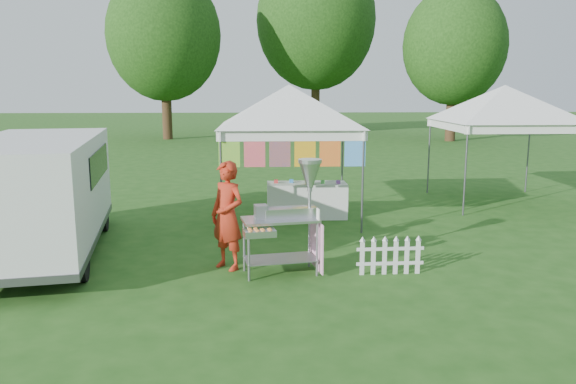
{
  "coord_description": "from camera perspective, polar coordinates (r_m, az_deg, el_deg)",
  "views": [
    {
      "loc": [
        -0.64,
        -8.97,
        2.92
      ],
      "look_at": [
        -0.15,
        0.83,
        1.1
      ],
      "focal_mm": 35.0,
      "sensor_mm": 36.0,
      "label": 1
    }
  ],
  "objects": [
    {
      "name": "picket_fence",
      "position": [
        9.1,
        10.33,
        -6.5
      ],
      "size": [
        1.08,
        0.05,
        0.56
      ],
      "rotation": [
        0.0,
        0.0,
        0.03
      ],
      "color": "silver",
      "rests_on": "ground"
    },
    {
      "name": "vendor",
      "position": [
        9.14,
        -6.17,
        -2.4
      ],
      "size": [
        0.77,
        0.75,
        1.78
      ],
      "primitive_type": "imported",
      "rotation": [
        0.0,
        0.0,
        -0.72
      ],
      "color": "#B22916",
      "rests_on": "ground"
    },
    {
      "name": "ground",
      "position": [
        9.46,
        1.17,
        -7.48
      ],
      "size": [
        120.0,
        120.0,
        0.0
      ],
      "primitive_type": "plane",
      "color": "#214F16",
      "rests_on": "ground"
    },
    {
      "name": "tree_right",
      "position": [
        32.83,
        16.57,
        14.03
      ],
      "size": [
        5.6,
        5.6,
        8.42
      ],
      "color": "#382414",
      "rests_on": "ground"
    },
    {
      "name": "display_table",
      "position": [
        12.83,
        1.91,
        -0.84
      ],
      "size": [
        1.8,
        0.7,
        0.8
      ],
      "primitive_type": "cube",
      "color": "white",
      "rests_on": "ground"
    },
    {
      "name": "canopy_right",
      "position": [
        15.26,
        21.2,
        10.07
      ],
      "size": [
        4.24,
        4.24,
        3.45
      ],
      "color": "#59595E",
      "rests_on": "ground"
    },
    {
      "name": "tree_mid",
      "position": [
        37.39,
        2.87,
        16.97
      ],
      "size": [
        7.6,
        7.6,
        11.52
      ],
      "color": "#382414",
      "rests_on": "ground"
    },
    {
      "name": "cargo_van",
      "position": [
        10.81,
        -24.0,
        -0.02
      ],
      "size": [
        2.78,
        5.24,
        2.07
      ],
      "rotation": [
        0.0,
        0.0,
        0.16
      ],
      "color": "silver",
      "rests_on": "ground"
    },
    {
      "name": "canopy_main",
      "position": [
        12.49,
        0.08,
        10.81
      ],
      "size": [
        4.24,
        4.24,
        3.45
      ],
      "color": "#59595E",
      "rests_on": "ground"
    },
    {
      "name": "tree_left",
      "position": [
        33.53,
        -12.49,
        15.25
      ],
      "size": [
        6.4,
        6.4,
        9.53
      ],
      "color": "#382414",
      "rests_on": "ground"
    },
    {
      "name": "donut_cart",
      "position": [
        8.82,
        0.43,
        -1.59
      ],
      "size": [
        1.33,
        1.09,
        1.82
      ],
      "rotation": [
        0.0,
        0.0,
        0.17
      ],
      "color": "gray",
      "rests_on": "ground"
    }
  ]
}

